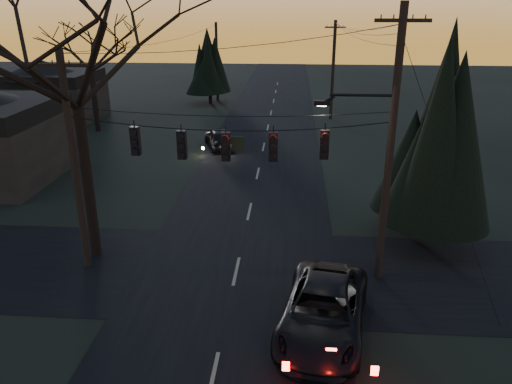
# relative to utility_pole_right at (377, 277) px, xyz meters

# --- Properties ---
(main_road) EXTENTS (8.00, 120.00, 0.02)m
(main_road) POSITION_rel_utility_pole_right_xyz_m (-5.50, 10.00, 0.01)
(main_road) COLOR black
(main_road) RESTS_ON ground
(cross_road) EXTENTS (60.00, 7.00, 0.02)m
(cross_road) POSITION_rel_utility_pole_right_xyz_m (-5.50, 0.00, 0.01)
(cross_road) COLOR black
(cross_road) RESTS_ON ground
(utility_pole_right) EXTENTS (5.00, 0.30, 10.00)m
(utility_pole_right) POSITION_rel_utility_pole_right_xyz_m (0.00, 0.00, 0.00)
(utility_pole_right) COLOR black
(utility_pole_right) RESTS_ON ground
(utility_pole_left) EXTENTS (1.80, 0.30, 8.50)m
(utility_pole_left) POSITION_rel_utility_pole_right_xyz_m (-11.50, 0.00, 0.00)
(utility_pole_left) COLOR black
(utility_pole_left) RESTS_ON ground
(utility_pole_far_r) EXTENTS (1.80, 0.30, 8.50)m
(utility_pole_far_r) POSITION_rel_utility_pole_right_xyz_m (0.00, 28.00, 0.00)
(utility_pole_far_r) COLOR black
(utility_pole_far_r) RESTS_ON ground
(utility_pole_far_l) EXTENTS (0.30, 0.30, 8.00)m
(utility_pole_far_l) POSITION_rel_utility_pole_right_xyz_m (-11.50, 36.00, 0.00)
(utility_pole_far_l) COLOR black
(utility_pole_far_l) RESTS_ON ground
(span_signal_assembly) EXTENTS (11.50, 0.44, 1.66)m
(span_signal_assembly) POSITION_rel_utility_pole_right_xyz_m (-5.74, 0.00, 5.18)
(span_signal_assembly) COLOR black
(span_signal_assembly) RESTS_ON ground
(bare_tree_left) EXTENTS (9.66, 9.66, 12.42)m
(bare_tree_left) POSITION_rel_utility_pole_right_xyz_m (-11.53, 1.00, 8.68)
(bare_tree_left) COLOR black
(bare_tree_left) RESTS_ON ground
(evergreen_right) EXTENTS (4.40, 4.40, 8.19)m
(evergreen_right) POSITION_rel_utility_pole_right_xyz_m (2.26, 3.22, 4.69)
(evergreen_right) COLOR black
(evergreen_right) RESTS_ON ground
(bare_tree_dist) EXTENTS (6.88, 6.88, 9.65)m
(bare_tree_dist) POSITION_rel_utility_pole_right_xyz_m (-19.36, 21.87, 6.74)
(bare_tree_dist) COLOR black
(bare_tree_dist) RESTS_ON ground
(evergreen_dist) EXTENTS (3.66, 3.66, 6.58)m
(evergreen_dist) POSITION_rel_utility_pole_right_xyz_m (-12.03, 34.31, 3.88)
(evergreen_dist) COLOR black
(evergreen_dist) RESTS_ON ground
(house_left_far) EXTENTS (9.00, 7.00, 5.20)m
(house_left_far) POSITION_rel_utility_pole_right_xyz_m (-25.50, 26.00, 2.60)
(house_left_far) COLOR black
(house_left_far) RESTS_ON ground
(suv_near) EXTENTS (3.49, 5.93, 1.55)m
(suv_near) POSITION_rel_utility_pole_right_xyz_m (-2.30, -3.60, 0.77)
(suv_near) COLOR black
(suv_near) RESTS_ON ground
(sedan_oncoming_a) EXTENTS (3.00, 4.57, 1.45)m
(sedan_oncoming_a) POSITION_rel_utility_pole_right_xyz_m (-8.66, 17.57, 0.72)
(sedan_oncoming_a) COLOR black
(sedan_oncoming_a) RESTS_ON ground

